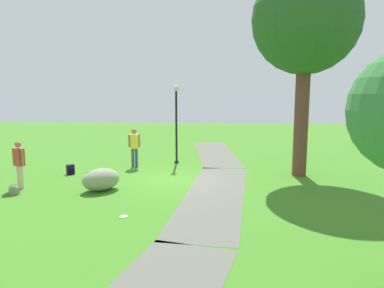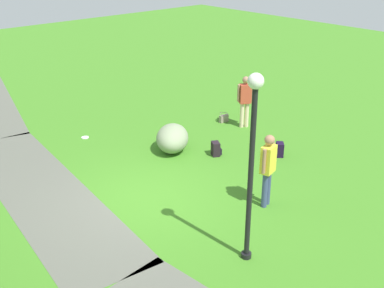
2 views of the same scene
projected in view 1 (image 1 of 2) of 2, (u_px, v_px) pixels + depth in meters
name	position (u px, v px, depth m)	size (l,w,h in m)	color
ground_plane	(173.00, 179.00, 13.78)	(48.00, 48.00, 0.00)	#3D7B21
footpath_segment_near	(215.00, 153.00, 19.62)	(8.15, 2.68, 0.01)	#595B50
footpath_segment_mid	(215.00, 194.00, 11.77)	(8.16, 2.80, 0.01)	#595B50
large_shade_tree	(306.00, 22.00, 13.51)	(4.11, 4.11, 8.11)	brown
lamp_post	(176.00, 116.00, 16.49)	(0.28, 0.28, 3.66)	black
lawn_boulder	(101.00, 180.00, 12.16)	(1.59, 1.58, 0.77)	gray
woman_with_handbag	(19.00, 161.00, 12.33)	(0.39, 0.46, 1.67)	beige
man_near_boulder	(134.00, 145.00, 15.76)	(0.32, 0.51, 1.74)	#39456F
handbag_on_grass	(14.00, 190.00, 11.72)	(0.29, 0.33, 0.31)	gray
backpack_by_boulder	(92.00, 177.00, 13.27)	(0.34, 0.34, 0.40)	black
spare_backpack_on_lawn	(71.00, 170.00, 14.54)	(0.35, 0.35, 0.40)	black
frisbee_on_grass	(124.00, 216.00, 9.66)	(0.23, 0.23, 0.02)	silver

